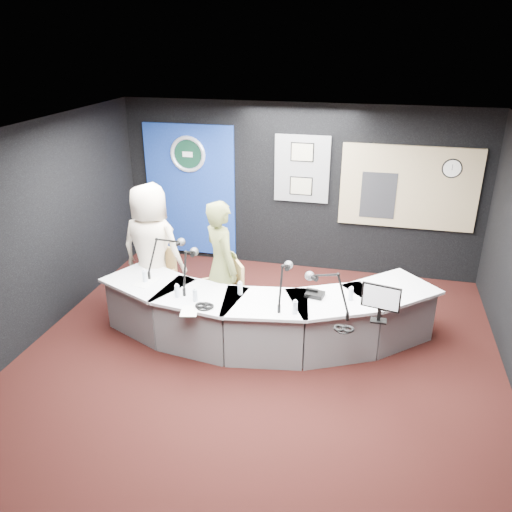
% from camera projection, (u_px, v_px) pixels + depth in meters
% --- Properties ---
extents(ground, '(6.00, 6.00, 0.00)m').
position_uv_depth(ground, '(257.00, 363.00, 6.42)').
color(ground, black).
rests_on(ground, ground).
extents(ceiling, '(6.00, 6.00, 0.02)m').
position_uv_depth(ceiling, '(257.00, 138.00, 5.30)').
color(ceiling, silver).
rests_on(ceiling, ground).
extents(wall_back, '(6.00, 0.02, 2.80)m').
position_uv_depth(wall_back, '(298.00, 189.00, 8.53)').
color(wall_back, black).
rests_on(wall_back, ground).
extents(wall_front, '(6.00, 0.02, 2.80)m').
position_uv_depth(wall_front, '(145.00, 453.00, 3.19)').
color(wall_front, black).
rests_on(wall_front, ground).
extents(wall_left, '(0.02, 6.00, 2.80)m').
position_uv_depth(wall_left, '(27.00, 238.00, 6.50)').
color(wall_left, black).
rests_on(wall_left, ground).
extents(broadcast_desk, '(4.50, 1.90, 0.75)m').
position_uv_depth(broadcast_desk, '(263.00, 315.00, 6.77)').
color(broadcast_desk, silver).
rests_on(broadcast_desk, ground).
extents(backdrop_panel, '(1.60, 0.05, 2.30)m').
position_uv_depth(backdrop_panel, '(191.00, 191.00, 8.97)').
color(backdrop_panel, navy).
rests_on(backdrop_panel, wall_back).
extents(agency_seal, '(0.63, 0.07, 0.63)m').
position_uv_depth(agency_seal, '(188.00, 154.00, 8.68)').
color(agency_seal, silver).
rests_on(agency_seal, backdrop_panel).
extents(seal_center, '(0.48, 0.01, 0.48)m').
position_uv_depth(seal_center, '(188.00, 154.00, 8.68)').
color(seal_center, '#0D2F20').
rests_on(seal_center, backdrop_panel).
extents(pinboard, '(0.90, 0.04, 1.10)m').
position_uv_depth(pinboard, '(302.00, 169.00, 8.36)').
color(pinboard, slate).
rests_on(pinboard, wall_back).
extents(framed_photo_upper, '(0.34, 0.02, 0.27)m').
position_uv_depth(framed_photo_upper, '(302.00, 152.00, 8.22)').
color(framed_photo_upper, gray).
rests_on(framed_photo_upper, pinboard).
extents(framed_photo_lower, '(0.34, 0.02, 0.27)m').
position_uv_depth(framed_photo_lower, '(301.00, 186.00, 8.44)').
color(framed_photo_lower, gray).
rests_on(framed_photo_lower, pinboard).
extents(booth_window_frame, '(2.12, 0.06, 1.32)m').
position_uv_depth(booth_window_frame, '(408.00, 188.00, 8.07)').
color(booth_window_frame, tan).
rests_on(booth_window_frame, wall_back).
extents(booth_glow, '(2.00, 0.02, 1.20)m').
position_uv_depth(booth_glow, '(408.00, 188.00, 8.06)').
color(booth_glow, '#FFECA1').
rests_on(booth_glow, booth_window_frame).
extents(equipment_rack, '(0.55, 0.02, 0.75)m').
position_uv_depth(equipment_rack, '(378.00, 195.00, 8.20)').
color(equipment_rack, black).
rests_on(equipment_rack, booth_window_frame).
extents(wall_clock, '(0.28, 0.01, 0.28)m').
position_uv_depth(wall_clock, '(452.00, 168.00, 7.78)').
color(wall_clock, white).
rests_on(wall_clock, booth_window_frame).
extents(armchair_left, '(0.75, 0.75, 1.02)m').
position_uv_depth(armchair_left, '(154.00, 278.00, 7.46)').
color(armchair_left, tan).
rests_on(armchair_left, ground).
extents(armchair_right, '(0.83, 0.83, 1.07)m').
position_uv_depth(armchair_right, '(222.00, 291.00, 7.05)').
color(armchair_right, tan).
rests_on(armchair_right, ground).
extents(draped_jacket, '(0.50, 0.28, 0.70)m').
position_uv_depth(draped_jacket, '(153.00, 264.00, 7.65)').
color(draped_jacket, gray).
rests_on(draped_jacket, armchair_left).
extents(person_man, '(0.99, 0.70, 1.93)m').
position_uv_depth(person_man, '(152.00, 250.00, 7.28)').
color(person_man, beige).
rests_on(person_man, ground).
extents(person_woman, '(0.77, 0.79, 1.83)m').
position_uv_depth(person_woman, '(222.00, 266.00, 6.89)').
color(person_woman, '#626736').
rests_on(person_woman, ground).
extents(computer_monitor, '(0.39, 0.11, 0.27)m').
position_uv_depth(computer_monitor, '(381.00, 297.00, 5.76)').
color(computer_monitor, black).
rests_on(computer_monitor, broadcast_desk).
extents(desk_phone, '(0.25, 0.21, 0.06)m').
position_uv_depth(desk_phone, '(315.00, 294.00, 6.44)').
color(desk_phone, black).
rests_on(desk_phone, broadcast_desk).
extents(headphones_near, '(0.21, 0.21, 0.03)m').
position_uv_depth(headphones_near, '(344.00, 329.00, 5.71)').
color(headphones_near, black).
rests_on(headphones_near, broadcast_desk).
extents(headphones_far, '(0.23, 0.23, 0.04)m').
position_uv_depth(headphones_far, '(205.00, 306.00, 6.19)').
color(headphones_far, black).
rests_on(headphones_far, broadcast_desk).
extents(paper_stack, '(0.29, 0.36, 0.00)m').
position_uv_depth(paper_stack, '(146.00, 282.00, 6.81)').
color(paper_stack, white).
rests_on(paper_stack, broadcast_desk).
extents(notepad, '(0.25, 0.31, 0.00)m').
position_uv_depth(notepad, '(189.00, 311.00, 6.11)').
color(notepad, white).
rests_on(notepad, broadcast_desk).
extents(boom_mic_a, '(0.38, 0.68, 0.60)m').
position_uv_depth(boom_mic_a, '(165.00, 251.00, 7.00)').
color(boom_mic_a, black).
rests_on(boom_mic_a, broadcast_desk).
extents(boom_mic_b, '(0.19, 0.74, 0.60)m').
position_uv_depth(boom_mic_b, '(189.00, 264.00, 6.63)').
color(boom_mic_b, black).
rests_on(boom_mic_b, broadcast_desk).
extents(boom_mic_c, '(0.16, 0.74, 0.60)m').
position_uv_depth(boom_mic_c, '(284.00, 278.00, 6.24)').
color(boom_mic_c, black).
rests_on(boom_mic_c, broadcast_desk).
extents(boom_mic_d, '(0.62, 0.49, 0.60)m').
position_uv_depth(boom_mic_d, '(328.00, 288.00, 6.01)').
color(boom_mic_d, black).
rests_on(boom_mic_d, broadcast_desk).
extents(water_bottles, '(3.27, 0.56, 0.18)m').
position_uv_depth(water_bottles, '(261.00, 293.00, 6.35)').
color(water_bottles, silver).
rests_on(water_bottles, broadcast_desk).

